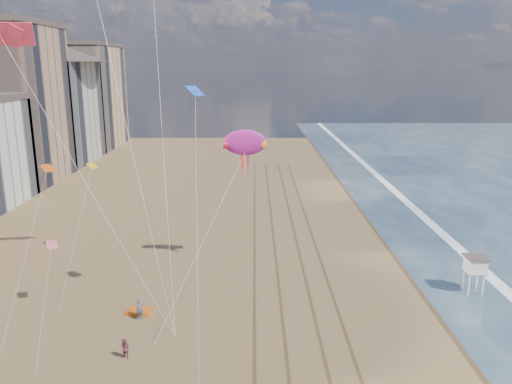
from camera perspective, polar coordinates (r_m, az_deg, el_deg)
wet_sand at (r=66.68m, az=17.53°, el=-4.95°), size 260.00×260.00×0.00m
foam at (r=68.07m, az=20.91°, el=-4.84°), size 260.00×260.00×0.00m
tracks at (r=54.35m, az=3.83°, el=-8.69°), size 7.68×120.00×0.01m
lifeguard_stand at (r=52.22m, az=23.77°, el=-7.62°), size 2.01×2.01×3.62m
grounded_kite at (r=46.40m, az=-13.20°, el=-13.12°), size 2.36×1.63×0.25m
show_kite at (r=50.20m, az=-1.27°, el=5.62°), size 5.66×7.82×20.55m
kite_flyer_a at (r=44.93m, az=-13.15°, el=-12.92°), size 0.81×0.76×1.86m
kite_flyer_b at (r=39.85m, az=-14.73°, el=-16.97°), size 0.97×0.89×1.63m
small_kites at (r=45.31m, az=-17.16°, el=3.32°), size 14.55×15.47×13.63m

